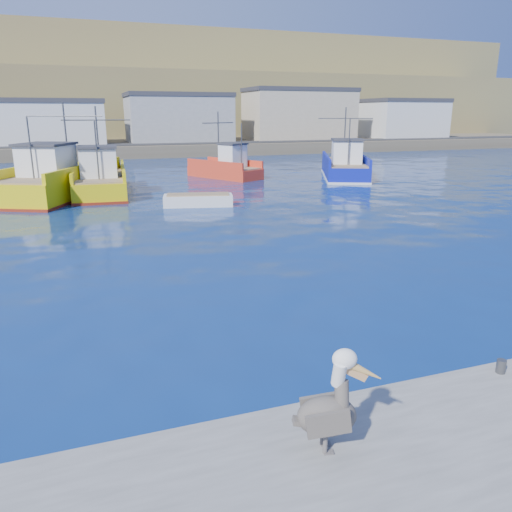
% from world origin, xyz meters
% --- Properties ---
extents(ground, '(260.00, 260.00, 0.00)m').
position_xyz_m(ground, '(0.00, 0.00, 0.00)').
color(ground, navy).
rests_on(ground, ground).
extents(dock_bollards, '(36.20, 0.20, 0.30)m').
position_xyz_m(dock_bollards, '(0.60, -3.40, 0.65)').
color(dock_bollards, '#4C4C4C').
rests_on(dock_bollards, dock).
extents(far_shore, '(200.00, 81.00, 24.00)m').
position_xyz_m(far_shore, '(0.00, 109.20, 8.98)').
color(far_shore, brown).
rests_on(far_shore, ground).
extents(trawler_yellow_a, '(9.33, 13.30, 6.70)m').
position_xyz_m(trawler_yellow_a, '(-6.38, 28.15, 1.12)').
color(trawler_yellow_a, '#D7C30B').
rests_on(trawler_yellow_a, ground).
extents(trawler_yellow_b, '(4.96, 10.71, 6.41)m').
position_xyz_m(trawler_yellow_b, '(-3.59, 28.34, 1.00)').
color(trawler_yellow_b, '#D7C30B').
rests_on(trawler_yellow_b, ground).
extents(trawler_blue, '(7.65, 11.13, 6.42)m').
position_xyz_m(trawler_blue, '(18.45, 30.91, 1.00)').
color(trawler_blue, '#0E1997').
rests_on(trawler_blue, ground).
extents(boat_orange, '(5.95, 7.81, 5.96)m').
position_xyz_m(boat_orange, '(7.93, 34.25, 0.99)').
color(boat_orange, red).
rests_on(boat_orange, ground).
extents(skiff_mid, '(4.67, 2.52, 0.96)m').
position_xyz_m(skiff_mid, '(2.09, 20.97, 0.31)').
color(skiff_mid, silver).
rests_on(skiff_mid, ground).
extents(pelican, '(1.46, 0.82, 1.81)m').
position_xyz_m(pelican, '(-1.66, -4.41, 1.27)').
color(pelican, '#595451').
rests_on(pelican, dock).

